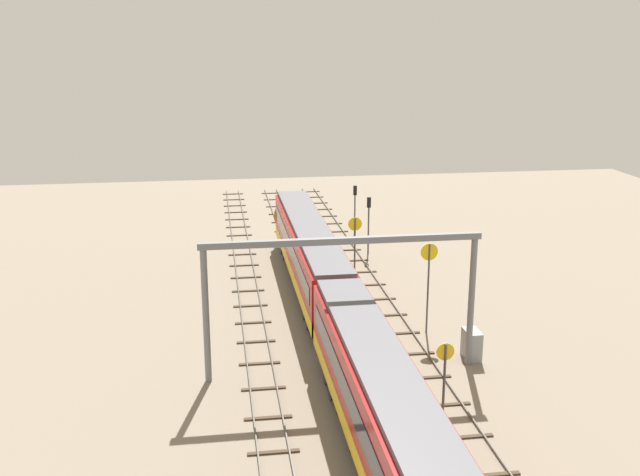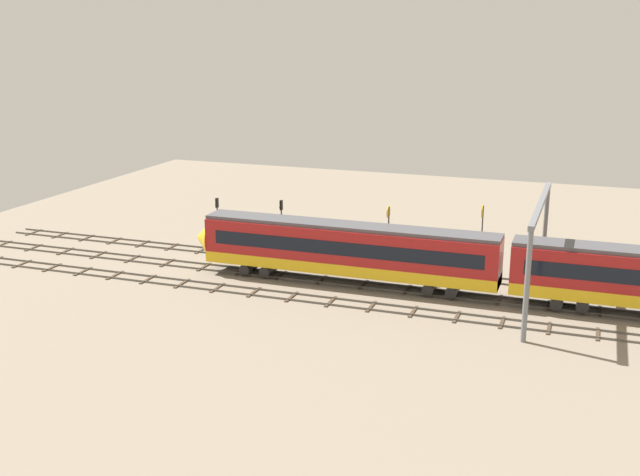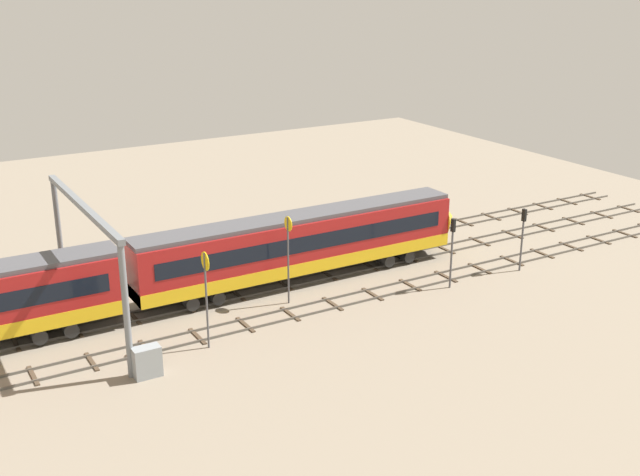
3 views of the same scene
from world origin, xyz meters
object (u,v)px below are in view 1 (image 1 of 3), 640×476
Objects in this scene: train at (336,311)px; speed_sign_mid_trackside at (444,385)px; relay_cabinet at (472,344)px; speed_sign_near_foreground at (429,273)px; overhead_gantry at (342,274)px; speed_sign_far_trackside at (355,246)px; signal_light_trackside_approach at (369,217)px; signal_light_trackside_departure at (355,203)px.

train is 11.87m from speed_sign_mid_trackside.
train is 29.02× the size of relay_cabinet.
speed_sign_near_foreground reaches higher than speed_sign_mid_trackside.
speed_sign_far_trackside is at bearing -14.21° from overhead_gantry.
signal_light_trackside_approach is (20.16, -6.26, 0.57)m from train.
speed_sign_mid_trackside is at bearing -160.50° from overhead_gantry.
speed_sign_near_foreground reaches higher than relay_cabinet.
speed_sign_mid_trackside is 1.14× the size of signal_light_trackside_departure.
signal_light_trackside_approach is at bearing -5.94° from speed_sign_mid_trackside.
train is 21.11m from signal_light_trackside_approach.
speed_sign_far_trackside reaches higher than speed_sign_mid_trackside.
relay_cabinet is at bearing -26.85° from speed_sign_mid_trackside.
speed_sign_near_foreground is 1.26× the size of signal_light_trackside_departure.
signal_light_trackside_approach reaches higher than signal_light_trackside_departure.
train is 8.22m from relay_cabinet.
speed_sign_near_foreground reaches higher than signal_light_trackside_departure.
overhead_gantry is 9.58m from speed_sign_mid_trackside.
speed_sign_mid_trackside reaches higher than relay_cabinet.
speed_sign_mid_trackside is 38.27m from signal_light_trackside_departure.
train is at bearing -2.41° from overhead_gantry.
speed_sign_near_foreground is at bearing 19.65° from relay_cabinet.
speed_sign_far_trackside is at bearing 162.98° from signal_light_trackside_approach.
signal_light_trackside_departure is (38.12, -3.34, -0.29)m from speed_sign_mid_trackside.
overhead_gantry reaches higher than speed_sign_far_trackside.
signal_light_trackside_departure reaches higher than relay_cabinet.
train is at bearing 109.32° from speed_sign_near_foreground.
speed_sign_near_foreground is 3.40× the size of relay_cabinet.
speed_sign_far_trackside is 3.44× the size of relay_cabinet.
speed_sign_far_trackside is (20.76, 0.03, 0.54)m from speed_sign_mid_trackside.
signal_light_trackside_approach is (22.91, -6.38, -2.62)m from overhead_gantry.
speed_sign_near_foreground is 1.19× the size of signal_light_trackside_approach.
overhead_gantry is at bearing 167.66° from signal_light_trackside_departure.
overhead_gantry reaches higher than speed_sign_mid_trackside.
train is 8.44× the size of speed_sign_far_trackside.
speed_sign_far_trackside is (9.29, -2.94, 1.23)m from train.
train is 9.82m from speed_sign_far_trackside.
speed_sign_far_trackside is 11.38m from signal_light_trackside_approach.
speed_sign_near_foreground reaches higher than signal_light_trackside_approach.
overhead_gantry is at bearing 177.59° from train.
signal_light_trackside_departure is (26.65, -6.31, 0.40)m from train.
speed_sign_mid_trackside is (-8.72, -3.09, -2.50)m from overhead_gantry.
speed_sign_near_foreground is 1.11× the size of speed_sign_mid_trackside.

